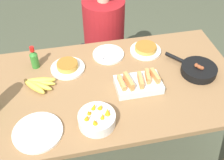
{
  "coord_description": "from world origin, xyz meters",
  "views": [
    {
      "loc": [
        -0.26,
        -1.21,
        1.98
      ],
      "look_at": [
        0.0,
        0.0,
        0.81
      ],
      "focal_mm": 45.0,
      "sensor_mm": 36.0,
      "label": 1
    }
  ],
  "objects": [
    {
      "name": "empty_plate_near_front",
      "position": [
        -0.45,
        -0.28,
        0.79
      ],
      "size": [
        0.26,
        0.26,
        0.02
      ],
      "color": "silver",
      "rests_on": "dining_table"
    },
    {
      "name": "banana_bunch",
      "position": [
        -0.44,
        0.07,
        0.8
      ],
      "size": [
        0.2,
        0.16,
        0.04
      ],
      "color": "gold",
      "rests_on": "dining_table"
    },
    {
      "name": "skillet",
      "position": [
        0.55,
        -0.02,
        0.81
      ],
      "size": [
        0.27,
        0.31,
        0.08
      ],
      "rotation": [
        0.0,
        0.0,
        2.24
      ],
      "color": "black",
      "rests_on": "dining_table"
    },
    {
      "name": "empty_plate_far_left",
      "position": [
        0.03,
        0.28,
        0.79
      ],
      "size": [
        0.21,
        0.21,
        0.02
      ],
      "color": "silver",
      "rests_on": "dining_table"
    },
    {
      "name": "fruit_bowl_mango",
      "position": [
        -0.14,
        -0.28,
        0.82
      ],
      "size": [
        0.2,
        0.2,
        0.12
      ],
      "color": "silver",
      "rests_on": "dining_table"
    },
    {
      "name": "melon_tray",
      "position": [
        0.15,
        -0.07,
        0.81
      ],
      "size": [
        0.27,
        0.17,
        0.1
      ],
      "color": "silver",
      "rests_on": "dining_table"
    },
    {
      "name": "ground_plane",
      "position": [
        0.0,
        0.0,
        0.0
      ],
      "size": [
        14.0,
        14.0,
        0.0
      ],
      "primitive_type": "plane",
      "color": "#474C38"
    },
    {
      "name": "hot_sauce_bottle",
      "position": [
        -0.45,
        0.26,
        0.85
      ],
      "size": [
        0.05,
        0.05,
        0.16
      ],
      "color": "#337F2D",
      "rests_on": "dining_table"
    },
    {
      "name": "dining_table",
      "position": [
        0.0,
        0.0,
        0.67
      ],
      "size": [
        1.59,
        0.88,
        0.78
      ],
      "color": "olive",
      "rests_on": "ground_plane"
    },
    {
      "name": "person_figure",
      "position": [
        0.08,
        0.7,
        0.51
      ],
      "size": [
        0.36,
        0.36,
        1.22
      ],
      "color": "black",
      "rests_on": "ground_plane"
    },
    {
      "name": "frittata_plate_side",
      "position": [
        -0.25,
        0.19,
        0.8
      ],
      "size": [
        0.22,
        0.22,
        0.05
      ],
      "color": "silver",
      "rests_on": "dining_table"
    },
    {
      "name": "frittata_plate_center",
      "position": [
        0.29,
        0.27,
        0.8
      ],
      "size": [
        0.21,
        0.21,
        0.05
      ],
      "color": "silver",
      "rests_on": "dining_table"
    }
  ]
}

